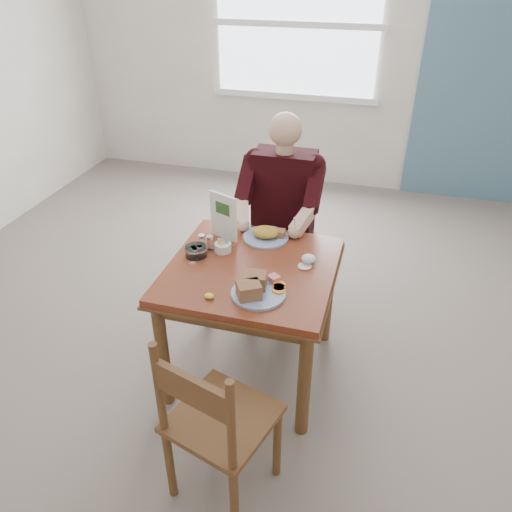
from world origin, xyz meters
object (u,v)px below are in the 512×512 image
(chair_far, at_px, (283,239))
(diner, at_px, (281,202))
(far_plate, at_px, (267,234))
(near_plate, at_px, (256,288))
(chair_near, at_px, (216,424))
(table, at_px, (252,283))

(chair_far, distance_m, diner, 0.34)
(far_plate, bearing_deg, diner, 90.49)
(diner, relative_size, far_plate, 4.85)
(far_plate, bearing_deg, near_plate, -80.84)
(chair_near, bearing_deg, chair_far, 92.93)
(table, xyz_separation_m, far_plate, (0.00, 0.32, 0.14))
(diner, bearing_deg, chair_near, -86.90)
(chair_near, distance_m, far_plate, 1.20)
(table, distance_m, chair_near, 0.86)
(table, xyz_separation_m, chair_near, (0.08, -0.84, -0.16))
(chair_far, relative_size, near_plate, 2.62)
(chair_far, bearing_deg, diner, -89.99)
(table, relative_size, near_plate, 2.54)
(table, height_order, near_plate, near_plate)
(chair_near, xyz_separation_m, diner, (-0.08, 1.55, 0.33))
(chair_far, bearing_deg, far_plate, -89.60)
(chair_far, bearing_deg, table, -90.00)
(chair_near, xyz_separation_m, far_plate, (-0.08, 1.16, 0.30))
(chair_far, bearing_deg, near_plate, -84.86)
(near_plate, bearing_deg, diner, 95.63)
(far_plate, bearing_deg, table, -90.60)
(chair_far, distance_m, far_plate, 0.56)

